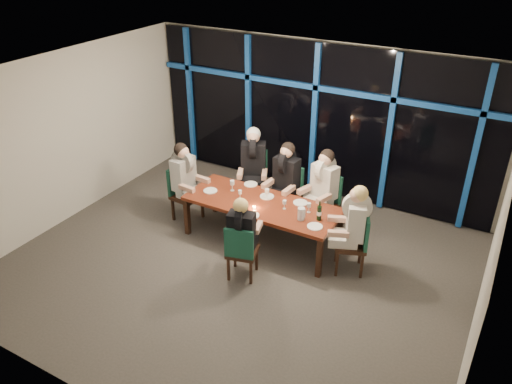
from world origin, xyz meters
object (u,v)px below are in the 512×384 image
(diner_far_mid, at_px, (285,172))
(diner_far_right, at_px, (323,179))
(chair_far_left, at_px, (254,175))
(wine_bottle, at_px, (319,213))
(water_pitcher, at_px, (301,214))
(chair_near_mid, at_px, (241,250))
(chair_far_right, at_px, (325,199))
(diner_end_left, at_px, (185,171))
(chair_end_left, at_px, (183,190))
(diner_far_left, at_px, (253,157))
(diner_end_right, at_px, (353,217))
(diner_near_mid, at_px, (242,226))
(chair_end_right, at_px, (357,240))
(chair_far_mid, at_px, (287,190))
(dining_table, at_px, (262,206))

(diner_far_mid, bearing_deg, diner_far_right, 11.70)
(chair_far_left, height_order, wine_bottle, same)
(wine_bottle, xyz_separation_m, water_pitcher, (-0.25, -0.13, -0.02))
(chair_near_mid, height_order, diner_far_mid, diner_far_mid)
(chair_near_mid, xyz_separation_m, diner_far_mid, (-0.18, 1.84, 0.46))
(chair_far_right, relative_size, diner_far_right, 1.03)
(chair_far_right, distance_m, diner_far_mid, 0.84)
(diner_far_right, bearing_deg, diner_end_left, -141.31)
(chair_far_left, bearing_deg, chair_near_mid, -89.94)
(chair_end_left, height_order, water_pitcher, chair_end_left)
(chair_far_right, bearing_deg, diner_far_mid, -150.95)
(chair_far_left, distance_m, wine_bottle, 2.12)
(diner_far_left, bearing_deg, diner_end_right, -48.64)
(diner_end_left, bearing_deg, chair_far_right, -62.39)
(chair_far_right, distance_m, chair_near_mid, 2.06)
(chair_far_left, bearing_deg, diner_near_mid, -89.59)
(diner_far_right, distance_m, diner_end_left, 2.43)
(wine_bottle, bearing_deg, diner_near_mid, -131.19)
(diner_far_left, relative_size, diner_far_right, 1.04)
(chair_far_right, height_order, wine_bottle, wine_bottle)
(chair_end_right, bearing_deg, chair_far_left, -136.08)
(chair_end_left, bearing_deg, diner_far_right, -64.85)
(chair_end_right, distance_m, diner_far_right, 1.33)
(chair_far_mid, xyz_separation_m, diner_far_right, (0.68, -0.03, 0.41))
(chair_end_left, distance_m, chair_near_mid, 2.12)
(dining_table, height_order, diner_end_right, diner_end_right)
(chair_far_right, xyz_separation_m, wine_bottle, (0.27, -0.95, 0.29))
(dining_table, distance_m, diner_end_left, 1.56)
(chair_end_left, bearing_deg, water_pitcher, -88.22)
(diner_far_left, bearing_deg, diner_far_mid, -39.54)
(dining_table, xyz_separation_m, chair_far_mid, (0.06, 0.87, -0.10))
(chair_far_mid, distance_m, water_pitcher, 1.29)
(chair_near_mid, distance_m, diner_end_right, 1.76)
(diner_near_mid, bearing_deg, dining_table, -93.24)
(chair_end_right, relative_size, water_pitcher, 4.94)
(chair_end_left, distance_m, water_pitcher, 2.43)
(diner_far_mid, xyz_separation_m, diner_near_mid, (0.15, -1.76, -0.09))
(dining_table, height_order, wine_bottle, wine_bottle)
(chair_far_left, bearing_deg, diner_far_left, -90.00)
(diner_end_left, bearing_deg, diner_end_right, -85.17)
(chair_far_right, bearing_deg, water_pitcher, -70.96)
(chair_far_mid, relative_size, diner_far_mid, 1.03)
(water_pitcher, bearing_deg, chair_near_mid, -117.78)
(diner_far_right, relative_size, diner_end_left, 1.02)
(chair_far_mid, bearing_deg, diner_near_mid, -78.72)
(diner_near_mid, bearing_deg, diner_end_right, -160.64)
(wine_bottle, bearing_deg, chair_far_mid, 137.34)
(chair_far_mid, xyz_separation_m, water_pitcher, (0.73, -1.03, 0.27))
(chair_near_mid, relative_size, diner_far_mid, 0.94)
(dining_table, bearing_deg, diner_near_mid, -78.44)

